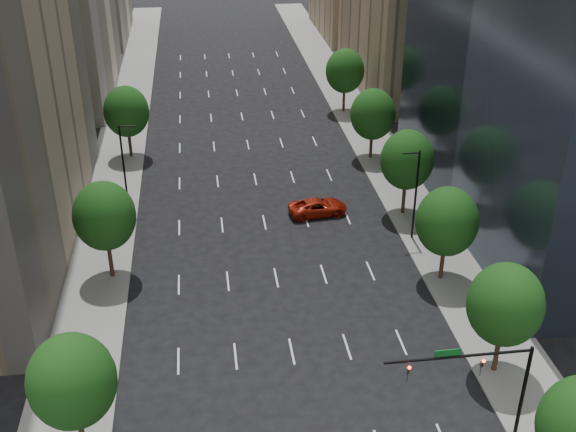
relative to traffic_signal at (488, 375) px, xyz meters
name	(u,v)px	position (x,y,z in m)	size (l,w,h in m)	color
sidewalk_left	(104,232)	(-26.03, 30.00, -5.10)	(6.00, 200.00, 0.15)	slate
sidewalk_right	(417,212)	(4.97, 30.00, -5.10)	(6.00, 200.00, 0.15)	slate
tree_right_1	(505,305)	(3.47, 6.00, 0.58)	(5.20, 5.20, 8.75)	#382316
tree_right_2	(447,222)	(3.47, 18.00, 0.43)	(5.20, 5.20, 8.61)	#382316
tree_right_3	(407,160)	(3.47, 30.00, 0.72)	(5.20, 5.20, 8.89)	#382316
tree_right_4	(373,114)	(3.47, 44.00, 0.29)	(5.20, 5.20, 8.46)	#382316
tree_right_5	(345,71)	(3.47, 60.00, 0.58)	(5.20, 5.20, 8.75)	#382316
tree_left_0	(72,381)	(-24.53, 2.00, 0.58)	(5.20, 5.20, 8.75)	#382316
tree_left_1	(104,216)	(-24.53, 22.00, 0.79)	(5.20, 5.20, 8.97)	#382316
tree_left_2	(126,112)	(-24.53, 48.00, 0.50)	(5.20, 5.20, 8.68)	#382316
streetlight_rn	(415,193)	(2.91, 25.00, -0.33)	(1.70, 0.20, 9.00)	black
streetlight_ln	(124,164)	(-23.96, 35.00, -0.33)	(1.70, 0.20, 9.00)	black
traffic_signal	(488,375)	(0.00, 0.00, 0.00)	(9.12, 0.40, 7.38)	black
car_red_far	(318,207)	(-5.03, 30.98, -4.36)	(2.71, 5.88, 1.63)	#9A1A0B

